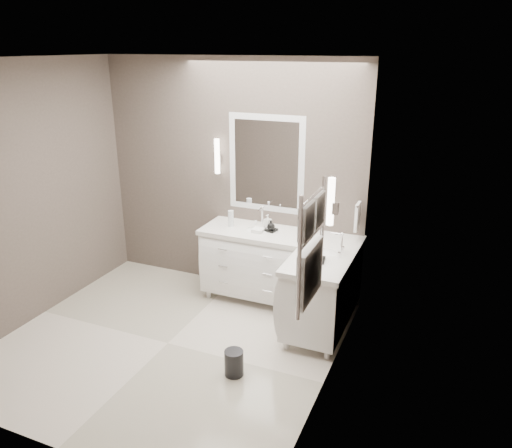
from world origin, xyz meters
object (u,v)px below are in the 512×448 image
at_px(vanity_back, 257,260).
at_px(vanity_right, 323,285).
at_px(waste_bin, 234,363).
at_px(towel_ladder, 310,253).

xyz_separation_m(vanity_back, vanity_right, (0.88, -0.33, 0.00)).
xyz_separation_m(vanity_back, waste_bin, (0.37, -1.42, -0.36)).
distance_m(vanity_back, waste_bin, 1.51).
relative_size(vanity_back, towel_ladder, 1.38).
height_order(vanity_back, towel_ladder, towel_ladder).
xyz_separation_m(vanity_back, towel_ladder, (1.10, -1.63, 0.91)).
height_order(vanity_back, waste_bin, vanity_back).
xyz_separation_m(vanity_right, waste_bin, (-0.50, -1.09, -0.36)).
xyz_separation_m(towel_ladder, waste_bin, (-0.73, 0.21, -1.27)).
relative_size(vanity_back, vanity_right, 1.00).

